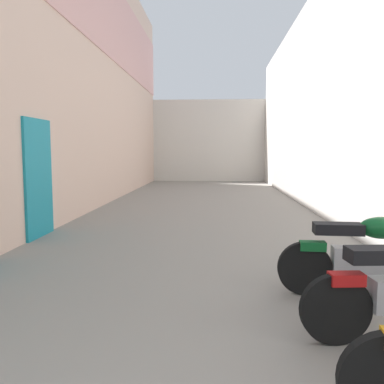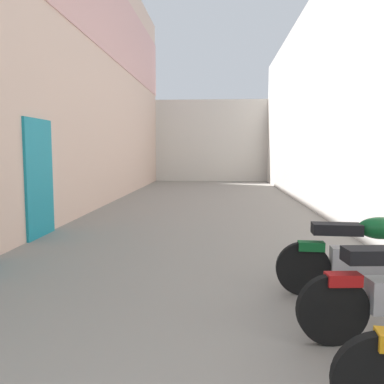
{
  "view_description": "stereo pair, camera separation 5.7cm",
  "coord_description": "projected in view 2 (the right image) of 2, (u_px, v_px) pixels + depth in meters",
  "views": [
    {
      "loc": [
        0.37,
        0.5,
        1.61
      ],
      "look_at": [
        -0.03,
        7.27,
        0.92
      ],
      "focal_mm": 37.73,
      "sensor_mm": 36.0,
      "label": 1
    },
    {
      "loc": [
        0.43,
        0.51,
        1.61
      ],
      "look_at": [
        -0.03,
        7.27,
        0.92
      ],
      "focal_mm": 37.73,
      "sensor_mm": 36.0,
      "label": 2
    }
  ],
  "objects": [
    {
      "name": "motorcycle_fourth",
      "position": [
        363.0,
        253.0,
        4.4
      ],
      "size": [
        1.85,
        0.58,
        1.04
      ],
      "color": "black",
      "rests_on": "ground"
    },
    {
      "name": "building_right",
      "position": [
        329.0,
        97.0,
        10.06
      ],
      "size": [
        0.45,
        21.93,
        5.87
      ],
      "color": "silver",
      "rests_on": "ground"
    },
    {
      "name": "building_left",
      "position": [
        81.0,
        56.0,
        10.32
      ],
      "size": [
        0.45,
        21.93,
        8.02
      ],
      "color": "beige",
      "rests_on": "ground"
    },
    {
      "name": "building_far_end",
      "position": [
        212.0,
        141.0,
        22.23
      ],
      "size": [
        8.89,
        2.0,
        4.28
      ],
      "primitive_type": "cube",
      "color": "beige",
      "rests_on": "ground"
    },
    {
      "name": "ground_plane",
      "position": [
        199.0,
        227.0,
        8.59
      ],
      "size": [
        37.93,
        37.93,
        0.0
      ],
      "primitive_type": "plane",
      "color": "gray"
    }
  ]
}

